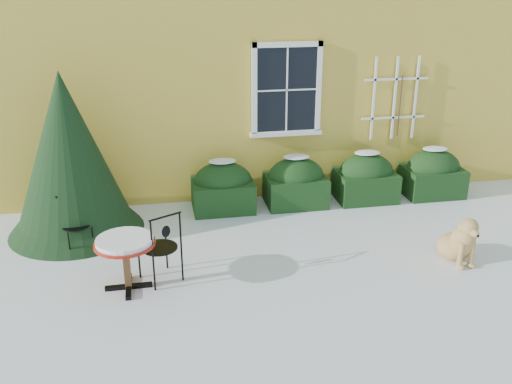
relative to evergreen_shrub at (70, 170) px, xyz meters
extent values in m
plane|color=white|center=(2.72, -2.12, -1.03)|extent=(80.00, 80.00, 0.00)
cube|color=yellow|center=(2.72, 4.88, 1.97)|extent=(12.00, 8.00, 6.00)
cube|color=black|center=(3.62, 0.84, 0.94)|extent=(1.05, 0.03, 1.45)
cube|color=white|center=(3.62, 0.83, 1.71)|extent=(1.23, 0.06, 0.09)
cube|color=white|center=(3.62, 0.83, 0.17)|extent=(1.23, 0.06, 0.09)
cube|color=white|center=(3.05, 0.83, 0.94)|extent=(0.09, 0.06, 1.63)
cube|color=white|center=(4.19, 0.83, 0.94)|extent=(0.09, 0.06, 1.63)
cube|color=white|center=(3.62, 0.82, 0.94)|extent=(0.02, 0.02, 1.45)
cube|color=white|center=(3.62, 0.82, 0.94)|extent=(1.05, 0.02, 0.02)
cube|color=white|center=(3.62, 0.83, 0.17)|extent=(1.29, 0.14, 0.07)
cube|color=white|center=(5.22, 0.82, 0.72)|extent=(0.04, 0.03, 1.50)
cube|color=white|center=(5.62, 0.82, 0.72)|extent=(0.04, 0.03, 1.50)
cube|color=white|center=(6.02, 0.82, 0.72)|extent=(0.04, 0.03, 1.50)
cube|color=white|center=(5.62, 0.82, 0.37)|extent=(1.20, 0.03, 0.04)
cube|color=white|center=(5.62, 0.82, 1.07)|extent=(1.20, 0.03, 0.04)
cylinder|color=#472D19|center=(5.72, 0.80, 0.57)|extent=(0.02, 0.02, 1.10)
cube|color=black|center=(2.42, 0.43, -0.77)|extent=(1.05, 0.80, 0.52)
ellipsoid|color=black|center=(2.42, 0.43, -0.51)|extent=(1.00, 0.72, 0.67)
ellipsoid|color=white|center=(2.42, 0.43, -0.15)|extent=(0.47, 0.32, 0.06)
cube|color=black|center=(3.72, 0.43, -0.77)|extent=(1.05, 0.80, 0.52)
ellipsoid|color=black|center=(3.72, 0.43, -0.51)|extent=(1.00, 0.72, 0.67)
ellipsoid|color=white|center=(3.72, 0.43, -0.15)|extent=(0.47, 0.32, 0.06)
cube|color=black|center=(5.02, 0.43, -0.77)|extent=(1.05, 0.80, 0.52)
ellipsoid|color=black|center=(5.02, 0.43, -0.51)|extent=(1.00, 0.72, 0.67)
ellipsoid|color=white|center=(5.02, 0.43, -0.15)|extent=(0.47, 0.32, 0.06)
cube|color=black|center=(6.32, 0.43, -0.77)|extent=(1.05, 0.80, 0.52)
ellipsoid|color=black|center=(6.32, 0.43, -0.51)|extent=(1.00, 0.72, 0.67)
ellipsoid|color=white|center=(6.32, 0.43, -0.15)|extent=(0.47, 0.32, 0.06)
cone|color=black|center=(0.00, 0.00, -0.42)|extent=(2.12, 2.12, 1.23)
cone|color=black|center=(0.00, 0.00, 0.25)|extent=(1.89, 1.89, 2.56)
cube|color=black|center=(0.85, -1.98, -1.00)|extent=(0.61, 0.07, 0.05)
cube|color=black|center=(0.85, -1.98, -1.00)|extent=(0.07, 0.61, 0.05)
cube|color=brown|center=(0.85, -1.98, -0.70)|extent=(0.09, 0.09, 0.66)
cylinder|color=#A11A0D|center=(0.85, -1.98, -0.37)|extent=(0.79, 0.79, 0.04)
cylinder|color=white|center=(0.85, -1.98, -0.33)|extent=(0.73, 0.73, 0.06)
cylinder|color=black|center=(1.38, -1.52, -0.79)|extent=(0.03, 0.03, 0.47)
cylinder|color=black|center=(1.00, -1.71, -0.79)|extent=(0.03, 0.03, 0.47)
cylinder|color=black|center=(1.57, -1.89, -0.79)|extent=(0.03, 0.03, 0.47)
cylinder|color=black|center=(1.20, -2.09, -0.79)|extent=(0.03, 0.03, 0.47)
cylinder|color=black|center=(1.29, -1.80, -0.56)|extent=(0.48, 0.48, 0.02)
cylinder|color=black|center=(1.57, -1.89, -0.29)|extent=(0.03, 0.03, 0.53)
cylinder|color=black|center=(1.20, -2.09, -0.29)|extent=(0.03, 0.03, 0.53)
cylinder|color=black|center=(1.38, -1.99, -0.03)|extent=(0.42, 0.24, 0.03)
ellipsoid|color=black|center=(1.38, -1.99, -0.24)|extent=(0.13, 0.09, 0.16)
cylinder|color=black|center=(0.00, -0.94, -0.83)|extent=(0.02, 0.02, 0.40)
cylinder|color=black|center=(0.32, -0.80, -0.83)|extent=(0.02, 0.02, 0.40)
cylinder|color=black|center=(-0.15, -0.62, -0.83)|extent=(0.02, 0.02, 0.40)
cylinder|color=black|center=(0.17, -0.47, -0.83)|extent=(0.02, 0.02, 0.40)
cylinder|color=black|center=(0.09, -0.71, -0.63)|extent=(0.41, 0.41, 0.02)
cylinder|color=black|center=(-0.15, -0.62, -0.41)|extent=(0.02, 0.02, 0.44)
cylinder|color=black|center=(0.17, -0.47, -0.41)|extent=(0.02, 0.02, 0.44)
cylinder|color=black|center=(0.01, -0.55, -0.19)|extent=(0.36, 0.18, 0.02)
ellipsoid|color=black|center=(0.01, -0.55, -0.37)|extent=(0.11, 0.07, 0.14)
ellipsoid|color=tan|center=(5.49, -1.95, -0.86)|extent=(0.51, 0.56, 0.38)
ellipsoid|color=tan|center=(5.51, -2.12, -0.68)|extent=(0.39, 0.35, 0.48)
sphere|color=tan|center=(5.51, -2.17, -0.58)|extent=(0.29, 0.29, 0.29)
cylinder|color=tan|center=(5.43, -2.25, -0.84)|extent=(0.08, 0.08, 0.38)
cylinder|color=tan|center=(5.60, -2.24, -0.84)|extent=(0.08, 0.08, 0.38)
ellipsoid|color=tan|center=(5.43, -2.29, -1.00)|extent=(0.10, 0.14, 0.06)
ellipsoid|color=tan|center=(5.61, -2.28, -1.00)|extent=(0.10, 0.14, 0.06)
cylinder|color=tan|center=(5.51, -2.18, -0.53)|extent=(0.19, 0.23, 0.21)
sphere|color=tan|center=(5.52, -2.23, -0.42)|extent=(0.25, 0.25, 0.25)
ellipsoid|color=tan|center=(5.52, -2.34, -0.46)|extent=(0.13, 0.20, 0.11)
sphere|color=black|center=(5.53, -2.42, -0.46)|extent=(0.04, 0.04, 0.04)
ellipsoid|color=tan|center=(5.40, -2.20, -0.42)|extent=(0.07, 0.09, 0.16)
ellipsoid|color=tan|center=(5.62, -2.18, -0.42)|extent=(0.07, 0.09, 0.16)
cylinder|color=tan|center=(5.63, -1.75, -0.98)|extent=(0.23, 0.29, 0.07)
camera|label=1|loc=(1.32, -8.71, 2.92)|focal=40.00mm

